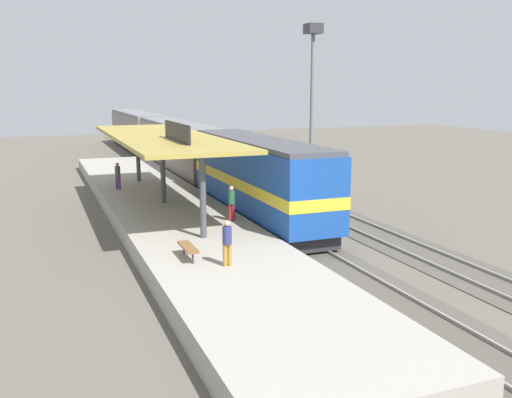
# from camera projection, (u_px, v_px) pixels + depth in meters

# --- Properties ---
(ground_plane) EXTENTS (120.00, 120.00, 0.00)m
(ground_plane) POSITION_uv_depth(u_px,v_px,m) (272.00, 209.00, 34.26)
(ground_plane) COLOR #5B564C
(track_near) EXTENTS (3.20, 110.00, 0.16)m
(track_near) POSITION_uv_depth(u_px,v_px,m) (241.00, 211.00, 33.54)
(track_near) COLOR #4E4941
(track_near) RESTS_ON ground
(track_far) EXTENTS (3.20, 110.00, 0.16)m
(track_far) POSITION_uv_depth(u_px,v_px,m) (310.00, 205.00, 35.19)
(track_far) COLOR #4E4941
(track_far) RESTS_ON ground
(platform) EXTENTS (6.00, 44.00, 0.90)m
(platform) POSITION_uv_depth(u_px,v_px,m) (164.00, 210.00, 31.81)
(platform) COLOR #9E998E
(platform) RESTS_ON ground
(station_canopy) EXTENTS (5.20, 18.00, 4.70)m
(station_canopy) POSITION_uv_depth(u_px,v_px,m) (162.00, 138.00, 30.92)
(station_canopy) COLOR #47474C
(station_canopy) RESTS_ON platform
(platform_bench) EXTENTS (0.44, 1.70, 0.50)m
(platform_bench) POSITION_uv_depth(u_px,v_px,m) (188.00, 247.00, 21.32)
(platform_bench) COLOR #333338
(platform_bench) RESTS_ON platform
(locomotive) EXTENTS (2.93, 14.43, 4.44)m
(locomotive) POSITION_uv_depth(u_px,v_px,m) (258.00, 179.00, 30.50)
(locomotive) COLOR #28282D
(locomotive) RESTS_ON track_near
(passenger_carriage_front) EXTENTS (2.90, 20.00, 4.24)m
(passenger_carriage_front) POSITION_uv_depth(u_px,v_px,m) (179.00, 148.00, 46.94)
(passenger_carriage_front) COLOR #28282D
(passenger_carriage_front) RESTS_ON track_near
(passenger_carriage_rear) EXTENTS (2.90, 20.00, 4.24)m
(passenger_carriage_rear) POSITION_uv_depth(u_px,v_px,m) (136.00, 130.00, 65.93)
(passenger_carriage_rear) COLOR #28282D
(passenger_carriage_rear) RESTS_ON track_near
(light_mast) EXTENTS (1.10, 1.10, 11.70)m
(light_mast) POSITION_uv_depth(u_px,v_px,m) (313.00, 71.00, 40.39)
(light_mast) COLOR slate
(light_mast) RESTS_ON ground
(person_waiting) EXTENTS (0.34, 0.34, 1.71)m
(person_waiting) POSITION_uv_depth(u_px,v_px,m) (231.00, 201.00, 27.30)
(person_waiting) COLOR maroon
(person_waiting) RESTS_ON platform
(person_walking) EXTENTS (0.34, 0.34, 1.71)m
(person_walking) POSITION_uv_depth(u_px,v_px,m) (118.00, 174.00, 35.68)
(person_walking) COLOR #663375
(person_walking) RESTS_ON platform
(person_boarding) EXTENTS (0.34, 0.34, 1.71)m
(person_boarding) POSITION_uv_depth(u_px,v_px,m) (227.00, 241.00, 20.37)
(person_boarding) COLOR olive
(person_boarding) RESTS_ON platform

